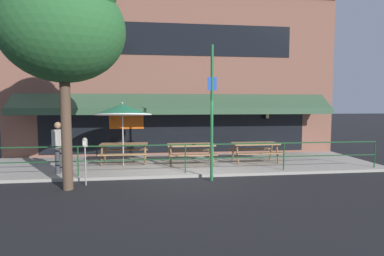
# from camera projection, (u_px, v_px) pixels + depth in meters

# --- Properties ---
(ground_plane) EXTENTS (120.00, 120.00, 0.00)m
(ground_plane) POSITION_uv_depth(u_px,v_px,m) (186.00, 178.00, 9.73)
(ground_plane) COLOR black
(patio_deck) EXTENTS (15.00, 4.00, 0.10)m
(patio_deck) POSITION_uv_depth(u_px,v_px,m) (181.00, 164.00, 11.70)
(patio_deck) COLOR #9E998E
(patio_deck) RESTS_ON ground
(restaurant_building) EXTENTS (15.00, 1.60, 7.50)m
(restaurant_building) POSITION_uv_depth(u_px,v_px,m) (176.00, 75.00, 13.61)
(restaurant_building) COLOR brown
(restaurant_building) RESTS_ON ground
(patio_railing) EXTENTS (13.84, 0.04, 0.97)m
(patio_railing) POSITION_uv_depth(u_px,v_px,m) (185.00, 152.00, 9.96)
(patio_railing) COLOR #194723
(patio_railing) RESTS_ON patio_deck
(picnic_table_left) EXTENTS (1.80, 1.42, 0.76)m
(picnic_table_left) POSITION_uv_depth(u_px,v_px,m) (124.00, 148.00, 11.60)
(picnic_table_left) COLOR #997047
(picnic_table_left) RESTS_ON patio_deck
(picnic_table_centre) EXTENTS (1.80, 1.42, 0.76)m
(picnic_table_centre) POSITION_uv_depth(u_px,v_px,m) (191.00, 148.00, 11.49)
(picnic_table_centre) COLOR #997047
(picnic_table_centre) RESTS_ON patio_deck
(picnic_table_right) EXTENTS (1.80, 1.42, 0.76)m
(picnic_table_right) POSITION_uv_depth(u_px,v_px,m) (255.00, 147.00, 11.85)
(picnic_table_right) COLOR #997047
(picnic_table_right) RESTS_ON patio_deck
(patio_umbrella_left) EXTENTS (2.14, 2.14, 2.38)m
(patio_umbrella_left) POSITION_uv_depth(u_px,v_px,m) (122.00, 110.00, 11.12)
(patio_umbrella_left) COLOR #B7B2A8
(patio_umbrella_left) RESTS_ON patio_deck
(pedestrian_walking) EXTENTS (0.32, 0.61, 1.71)m
(pedestrian_walking) POSITION_uv_depth(u_px,v_px,m) (58.00, 145.00, 9.92)
(pedestrian_walking) COLOR #333338
(pedestrian_walking) RESTS_ON patio_deck
(parking_meter_near) EXTENTS (0.15, 0.16, 1.42)m
(parking_meter_near) POSITION_uv_depth(u_px,v_px,m) (85.00, 147.00, 8.76)
(parking_meter_near) COLOR gray
(parking_meter_near) RESTS_ON ground
(street_sign_pole) EXTENTS (0.28, 0.09, 4.19)m
(street_sign_pole) POSITION_uv_depth(u_px,v_px,m) (212.00, 112.00, 9.20)
(street_sign_pole) COLOR #1E6033
(street_sign_pole) RESTS_ON ground
(street_tree_curbside) EXTENTS (3.34, 3.00, 6.31)m
(street_tree_curbside) POSITION_uv_depth(u_px,v_px,m) (66.00, 23.00, 8.00)
(street_tree_curbside) COLOR brown
(street_tree_curbside) RESTS_ON ground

